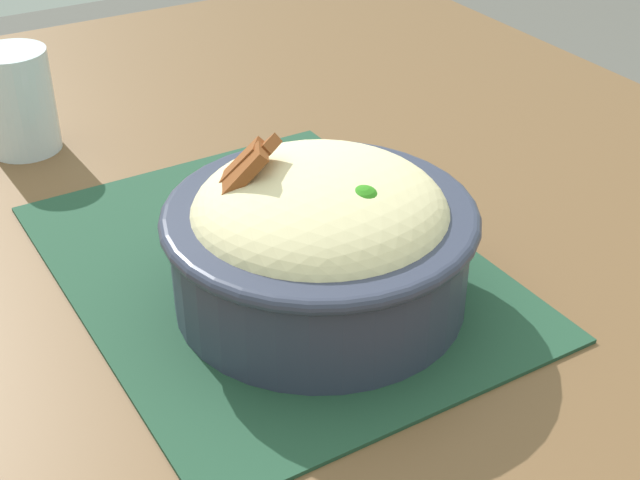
% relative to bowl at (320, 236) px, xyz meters
% --- Properties ---
extents(table, '(1.29, 0.98, 0.73)m').
position_rel_bowl_xyz_m(table, '(0.04, -0.02, -0.11)').
color(table, brown).
rests_on(table, ground_plane).
extents(placemat, '(0.39, 0.30, 0.00)m').
position_rel_bowl_xyz_m(placemat, '(0.05, 0.01, -0.05)').
color(placemat, '#1E422D').
rests_on(placemat, table).
extents(bowl, '(0.22, 0.22, 0.12)m').
position_rel_bowl_xyz_m(bowl, '(0.00, 0.00, 0.00)').
color(bowl, '#2D3347').
rests_on(bowl, placemat).
extents(fork, '(0.02, 0.13, 0.00)m').
position_rel_bowl_xyz_m(fork, '(0.14, -0.00, -0.05)').
color(fork, silver).
rests_on(fork, placemat).
extents(drinking_glass, '(0.07, 0.07, 0.10)m').
position_rel_bowl_xyz_m(drinking_glass, '(0.35, 0.12, -0.01)').
color(drinking_glass, silver).
rests_on(drinking_glass, table).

